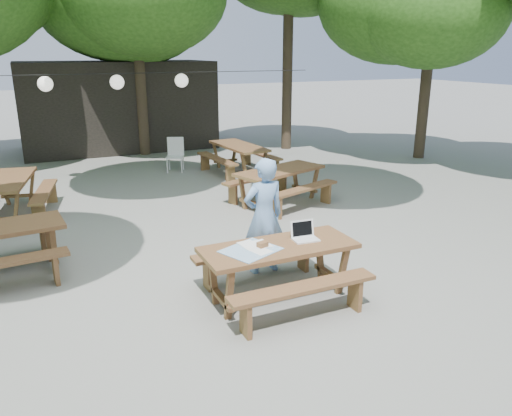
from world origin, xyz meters
name	(u,v)px	position (x,y,z in m)	size (l,w,h in m)	color
ground	(213,266)	(0.00, 0.00, 0.00)	(80.00, 80.00, 0.00)	slate
pavilion	(117,105)	(0.50, 10.50, 1.40)	(6.00, 3.00, 2.80)	black
main_picnic_table	(278,271)	(0.43, -1.32, 0.39)	(2.00, 1.58, 0.75)	brown
picnic_table_ne	(280,186)	(2.41, 2.48, 0.39)	(2.30, 2.10, 0.75)	brown
picnic_table_far_w	(9,197)	(-2.80, 3.97, 0.39)	(1.91, 2.16, 0.75)	brown
picnic_table_far_e	(239,158)	(2.71, 5.43, 0.39)	(1.75, 2.07, 0.75)	brown
woman	(264,216)	(0.63, -0.46, 0.85)	(0.62, 0.41, 1.71)	#78A4DC
plastic_chair	(175,162)	(1.22, 6.32, 0.26)	(0.58, 0.58, 0.90)	white
laptop	(304,235)	(0.83, -1.26, 0.81)	(0.35, 0.29, 0.24)	white
tabletop_clutter	(253,249)	(0.07, -1.31, 0.76)	(0.81, 0.76, 0.08)	#3781BE
paper_lanterns	(118,82)	(-0.19, 6.00, 2.40)	(9.00, 0.34, 0.38)	black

